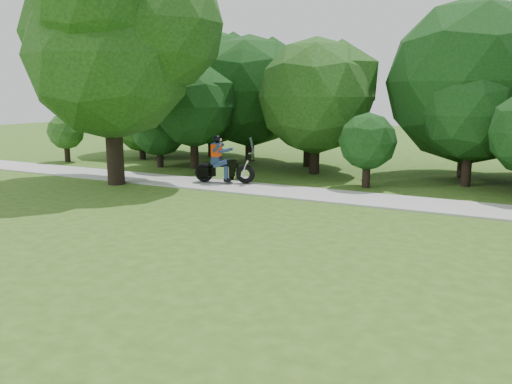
% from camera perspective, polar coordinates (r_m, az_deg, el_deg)
% --- Properties ---
extents(ground, '(100.00, 100.00, 0.00)m').
position_cam_1_polar(ground, '(10.17, 4.49, -9.71)').
color(ground, '#2F5117').
rests_on(ground, ground).
extents(walkway, '(60.00, 2.20, 0.06)m').
position_cam_1_polar(walkway, '(17.56, 14.42, -0.98)').
color(walkway, '#9E9E99').
rests_on(walkway, ground).
extents(tree_line, '(39.79, 10.73, 7.63)m').
position_cam_1_polar(tree_line, '(23.55, 20.64, 10.51)').
color(tree_line, black).
rests_on(tree_line, ground).
extents(big_tree_west, '(8.64, 6.56, 9.96)m').
position_cam_1_polar(big_tree_west, '(21.18, -15.90, 16.55)').
color(big_tree_west, black).
rests_on(big_tree_west, ground).
extents(touring_motorcycle, '(2.50, 1.19, 1.93)m').
position_cam_1_polar(touring_motorcycle, '(20.26, -4.06, 3.03)').
color(touring_motorcycle, black).
rests_on(touring_motorcycle, walkway).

